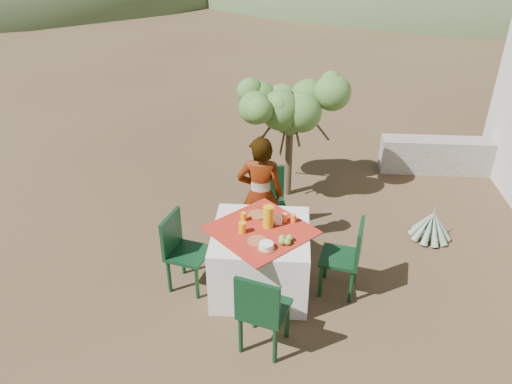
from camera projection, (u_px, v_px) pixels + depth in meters
ground at (204, 309)px, 5.29m from camera, size 160.00×160.00×0.00m
table at (261, 259)px, 5.42m from camera, size 1.30×1.30×0.76m
chair_far at (268, 199)px, 6.25m from camera, size 0.49×0.49×0.92m
chair_near at (261, 310)px, 4.56m from camera, size 0.53×0.53×0.92m
chair_left at (182, 248)px, 5.40m from camera, size 0.50×0.50×0.89m
chair_right at (347, 255)px, 5.30m from camera, size 0.48×0.48×0.88m
person at (260, 195)px, 5.88m from camera, size 0.55×0.37×1.50m
shrub_tree at (294, 112)px, 6.80m from camera, size 1.36×1.34×1.60m
agave at (431, 226)px, 6.32m from camera, size 0.53×0.53×0.56m
stone_wall at (464, 156)px, 7.85m from camera, size 2.60×0.35×0.55m
plate_far at (257, 215)px, 5.47m from camera, size 0.21×0.21×0.01m
plate_near at (257, 241)px, 5.04m from camera, size 0.21×0.21×0.01m
glass_far at (244, 217)px, 5.36m from camera, size 0.06×0.06×0.10m
glass_near at (242, 228)px, 5.16m from camera, size 0.08×0.08×0.12m
juice_pitcher at (268, 217)px, 5.22m from camera, size 0.11×0.11×0.25m
bowl_plate at (266, 248)px, 4.94m from camera, size 0.18×0.18×0.01m
white_bowl at (266, 245)px, 4.93m from camera, size 0.14×0.14×0.05m
jar_left at (284, 217)px, 5.34m from camera, size 0.06×0.06×0.10m
jar_right at (293, 218)px, 5.34m from camera, size 0.06×0.06×0.09m
napkin_holder at (278, 220)px, 5.30m from camera, size 0.08×0.05×0.10m
fruit_cluster at (285, 240)px, 5.01m from camera, size 0.15×0.14×0.07m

